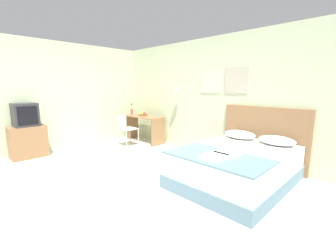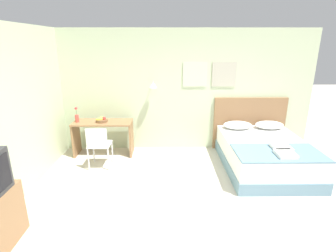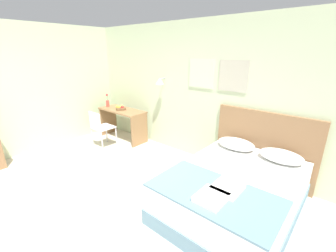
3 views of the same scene
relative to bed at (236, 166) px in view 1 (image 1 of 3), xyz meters
The scene contains 16 objects.
ground_plane 2.24m from the bed, 137.01° to the right, with size 24.00×24.00×0.00m, color beige.
wall_back 2.22m from the bed, 145.84° to the left, with size 5.91×0.31×2.65m.
wall_left 4.67m from the bed, 157.75° to the right, with size 0.06×5.58×2.65m.
bed is the anchor object (origin of this frame).
headboard 1.09m from the bed, 90.00° to the left, with size 1.63×0.06×1.19m.
pillow_left 0.91m from the bed, 114.66° to the left, with size 0.61×0.41×0.16m.
pillow_right 0.91m from the bed, 65.34° to the left, with size 0.61×0.41×0.16m.
throw_blanket 0.66m from the bed, 90.00° to the right, with size 1.46×0.81×0.02m.
folded_towel_near_foot 0.57m from the bed, 77.67° to the right, with size 0.30×0.34×0.06m.
folded_towel_mid_bed 0.80m from the bed, 86.02° to the right, with size 0.29×0.33×0.06m.
desk 3.34m from the bed, 167.57° to the left, with size 1.24×0.52×0.75m.
desk_chair 3.20m from the bed, behind, with size 0.42×0.42×0.85m.
fruit_bowl 3.38m from the bed, 168.01° to the left, with size 0.24×0.24×0.12m.
flower_vase 3.88m from the bed, 169.75° to the left, with size 0.08×0.08×0.33m.
tv_stand 4.45m from the bed, 152.82° to the right, with size 0.41×0.72×0.71m.
television 4.49m from the bed, 152.80° to the right, with size 0.40×0.47×0.51m.
Camera 1 is at (3.31, -1.76, 1.58)m, focal length 24.00 mm.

